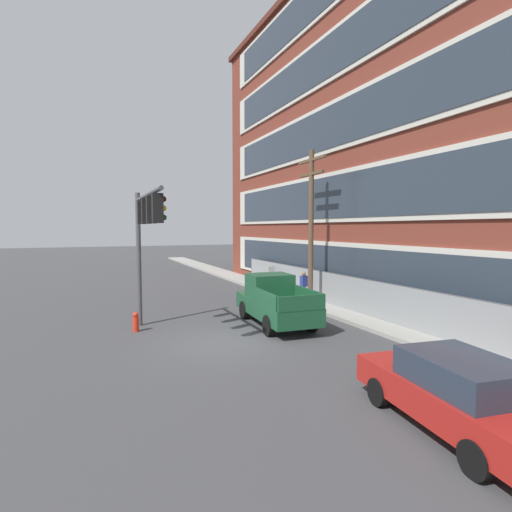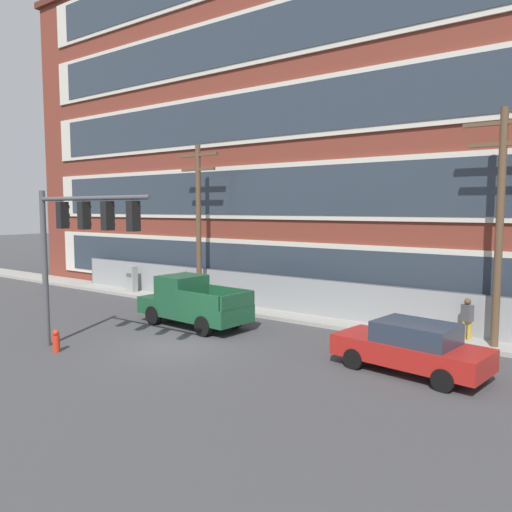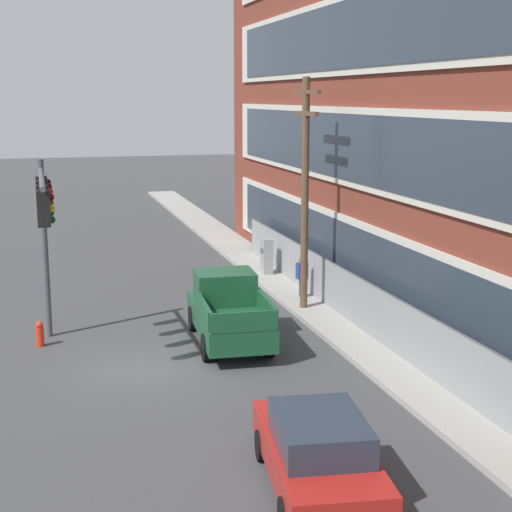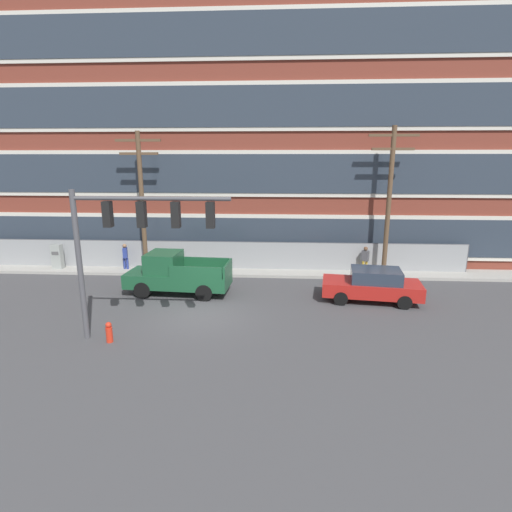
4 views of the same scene
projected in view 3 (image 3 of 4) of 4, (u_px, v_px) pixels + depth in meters
name	position (u px, v px, depth m)	size (l,w,h in m)	color
ground_plane	(139.00, 370.00, 21.62)	(160.00, 160.00, 0.00)	#424244
sidewalk_building_side	(368.00, 346.00, 23.41)	(80.00, 1.99, 0.16)	#9E9B93
chain_link_fence	(379.00, 317.00, 23.49)	(28.74, 0.06, 1.80)	gray
traffic_signal_mast	(43.00, 215.00, 21.99)	(5.63, 0.43, 5.55)	#4C4C51
pickup_truck_dark_green	(228.00, 311.00, 23.93)	(5.26, 2.32, 2.09)	#194C2D
sedan_red	(318.00, 452.00, 14.82)	(4.71, 2.41, 1.56)	#AD1E19
utility_pole_near_corner	(305.00, 184.00, 26.60)	(2.52, 0.26, 8.05)	brown
electrical_cabinet	(267.00, 258.00, 32.57)	(0.59, 0.42, 1.63)	#939993
pedestrian_by_fence	(302.00, 275.00, 28.70)	(0.33, 0.45, 1.69)	navy
fire_hydrant	(40.00, 334.00, 23.59)	(0.24, 0.24, 0.78)	red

